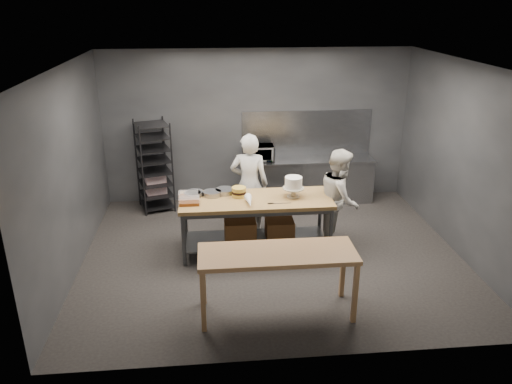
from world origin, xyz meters
TOP-DOWN VIEW (x-y plane):
  - ground at (0.00, 0.00)m, footprint 6.00×6.00m
  - back_wall at (0.00, 2.50)m, footprint 6.00×0.04m
  - work_table at (-0.24, 0.16)m, footprint 2.40×0.90m
  - near_counter at (-0.14, -1.59)m, footprint 2.00×0.70m
  - back_counter at (1.00, 2.18)m, footprint 2.60×0.60m
  - splashback_panel at (1.00, 2.48)m, footprint 2.60×0.02m
  - speed_rack at (-2.01, 2.10)m, footprint 0.76×0.80m
  - chef_behind at (-0.29, 0.89)m, footprint 0.72×0.54m
  - chef_right at (1.13, 0.23)m, footprint 0.81×0.94m
  - microwave at (0.02, 2.18)m, footprint 0.54×0.37m
  - frosted_cake_stand at (0.35, 0.17)m, footprint 0.34×0.34m
  - layer_cake at (-0.51, 0.26)m, footprint 0.23×0.23m
  - cake_pans at (-1.00, 0.37)m, footprint 0.80×0.38m
  - piping_bag at (-0.37, -0.09)m, footprint 0.13×0.38m
  - offset_spatula at (0.04, -0.08)m, footprint 0.36×0.02m
  - pastry_clamshells at (-1.30, 0.14)m, footprint 0.33×0.44m

SIDE VIEW (x-z plane):
  - ground at x=0.00m, z-range 0.00..0.00m
  - back_counter at x=1.00m, z-range 0.00..0.90m
  - work_table at x=-0.24m, z-range 0.11..1.03m
  - near_counter at x=-0.14m, z-range 0.36..1.26m
  - chef_right at x=1.13m, z-range 0.00..1.66m
  - speed_rack at x=-2.01m, z-range -0.02..1.73m
  - chef_behind at x=-0.29m, z-range 0.00..1.78m
  - offset_spatula at x=0.04m, z-range 0.92..0.93m
  - cake_pans at x=-1.00m, z-range 0.92..0.99m
  - pastry_clamshells at x=-1.30m, z-range 0.92..1.03m
  - piping_bag at x=-0.37m, z-range 0.92..1.04m
  - layer_cake at x=-0.51m, z-range 0.92..1.08m
  - microwave at x=0.02m, z-range 0.90..1.20m
  - frosted_cake_stand at x=0.35m, z-range 0.97..1.31m
  - splashback_panel at x=1.00m, z-range 0.90..1.80m
  - back_wall at x=0.00m, z-range 0.00..3.00m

